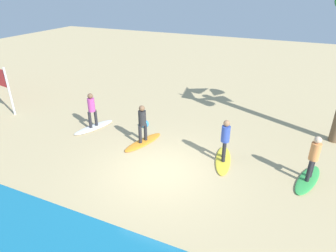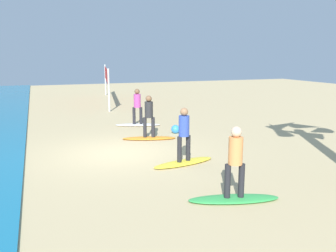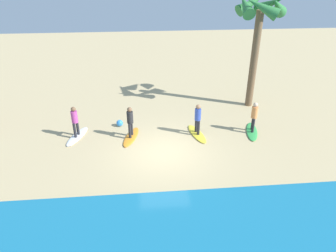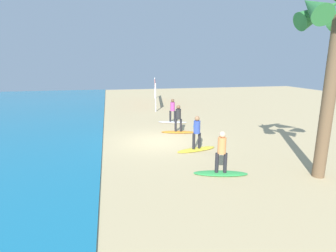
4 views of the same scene
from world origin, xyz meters
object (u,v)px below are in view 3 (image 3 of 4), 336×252
(surfer_yellow, at_px, (198,117))
(palm_tree, at_px, (260,17))
(surfboard_green, at_px, (252,131))
(surfboard_orange, at_px, (131,137))
(surfboard_white, at_px, (77,136))
(surfer_green, at_px, (254,115))
(beach_ball, at_px, (120,123))
(surfboard_yellow, at_px, (197,134))
(surfer_white, at_px, (75,119))
(surfer_orange, at_px, (130,120))

(surfer_yellow, relative_size, palm_tree, 0.24)
(surfboard_green, distance_m, surfboard_orange, 6.47)
(surfboard_orange, relative_size, surfboard_white, 1.00)
(surfer_green, xyz_separation_m, palm_tree, (-0.97, -3.56, 4.35))
(surfer_green, bearing_deg, surfer_yellow, -0.46)
(surfboard_green, relative_size, palm_tree, 0.31)
(palm_tree, bearing_deg, surfer_green, 74.70)
(surfer_green, bearing_deg, beach_ball, -10.97)
(surfer_green, relative_size, surfer_yellow, 1.00)
(surfboard_yellow, relative_size, surfboard_white, 1.00)
(surfer_yellow, bearing_deg, palm_tree, -138.32)
(surfboard_yellow, distance_m, surfboard_orange, 3.48)
(surfboard_white, bearing_deg, beach_ball, 133.97)
(surfer_green, xyz_separation_m, surfer_white, (9.28, -0.33, 0.00))
(surfer_green, distance_m, surfboard_white, 9.34)
(beach_ball, bearing_deg, palm_tree, -164.93)
(surfer_orange, height_order, surfer_white, same)
(surfboard_orange, xyz_separation_m, beach_ball, (0.64, -1.37, 0.14))
(surfer_yellow, height_order, surfboard_white, surfer_yellow)
(surfer_yellow, bearing_deg, surfboard_green, 179.54)
(surfboard_yellow, height_order, surfer_white, surfer_white)
(surfboard_orange, bearing_deg, surfboard_yellow, 105.85)
(beach_ball, bearing_deg, surfer_white, 25.93)
(surfer_white, bearing_deg, surfboard_white, -90.00)
(surfboard_orange, height_order, beach_ball, beach_ball)
(surfboard_yellow, distance_m, surfer_yellow, 0.99)
(surfboard_green, bearing_deg, surfboard_yellow, -75.60)
(surfer_green, distance_m, surfboard_yellow, 3.16)
(surfboard_yellow, bearing_deg, surfboard_orange, -101.98)
(surfer_yellow, relative_size, surfboard_orange, 0.78)
(surfboard_white, bearing_deg, surfboard_green, 106.03)
(surfboard_orange, relative_size, surfer_white, 1.28)
(surfer_green, relative_size, surfboard_yellow, 0.78)
(surfer_orange, bearing_deg, surfboard_white, -6.44)
(surfboard_white, height_order, surfer_white, surfer_white)
(surfboard_green, xyz_separation_m, palm_tree, (-0.97, -3.56, 5.34))
(surfboard_green, height_order, surfboard_yellow, same)
(surfer_yellow, height_order, beach_ball, surfer_yellow)
(surfboard_green, height_order, beach_ball, beach_ball)
(surfboard_yellow, bearing_deg, surfboard_green, 77.33)
(surfboard_yellow, height_order, surfer_orange, surfer_orange)
(surfboard_yellow, distance_m, surfer_orange, 3.62)
(surfer_yellow, height_order, palm_tree, palm_tree)
(surfer_green, height_order, surfboard_white, surfer_green)
(palm_tree, relative_size, beach_ball, 18.49)
(surfboard_green, xyz_separation_m, surfboard_yellow, (3.00, -0.02, 0.00))
(surfer_green, bearing_deg, palm_tree, -105.30)
(surfboard_yellow, relative_size, beach_ball, 5.78)
(beach_ball, bearing_deg, surfboard_orange, 115.21)
(surfboard_yellow, xyz_separation_m, beach_ball, (4.12, -1.36, 0.14))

